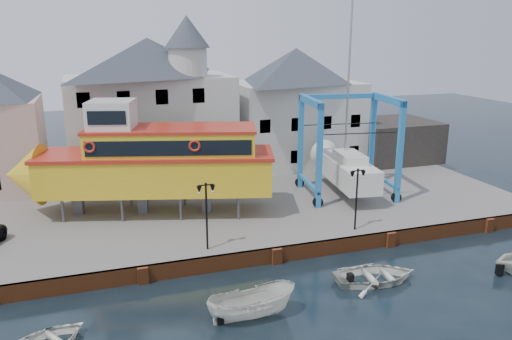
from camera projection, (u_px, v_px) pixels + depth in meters
name	position (u px, v px, depth m)	size (l,w,h in m)	color
ground	(276.00, 263.00, 30.48)	(140.00, 140.00, 0.00)	black
hardstanding	(229.00, 200.00, 40.41)	(44.00, 22.00, 1.00)	#615E5C
quay_wall	(276.00, 255.00, 30.44)	(44.00, 0.47, 1.00)	brown
building_white_main	(152.00, 106.00, 43.88)	(14.00, 8.30, 14.00)	beige
building_white_right	(295.00, 107.00, 48.83)	(12.00, 8.00, 11.20)	beige
shed_dark	(392.00, 140.00, 50.98)	(8.00, 7.00, 4.00)	black
lamp_post_left	(206.00, 199.00, 29.26)	(1.12, 0.32, 4.20)	black
lamp_post_right	(357.00, 184.00, 32.28)	(1.12, 0.32, 4.20)	black
tour_boat	(141.00, 161.00, 35.14)	(19.26, 9.29, 8.16)	#59595E
travel_lift	(343.00, 161.00, 40.50)	(7.73, 10.25, 15.11)	#2170B1
motorboat_a	(252.00, 318.00, 24.63)	(1.70, 4.53, 1.75)	silver
motorboat_b	(375.00, 282.00, 28.25)	(3.39, 4.75, 0.98)	silver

